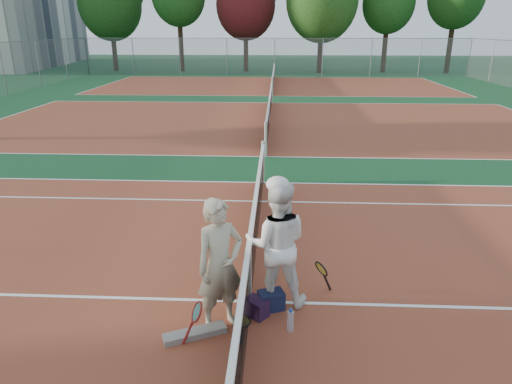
% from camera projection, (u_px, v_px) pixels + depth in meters
% --- Properties ---
extents(ground, '(130.00, 130.00, 0.00)m').
position_uv_depth(ground, '(250.00, 302.00, 6.69)').
color(ground, '#103C1E').
rests_on(ground, ground).
extents(court_main, '(23.77, 10.97, 0.01)m').
position_uv_depth(court_main, '(250.00, 302.00, 6.69)').
color(court_main, brown).
rests_on(court_main, ground).
extents(court_far_a, '(23.77, 10.97, 0.01)m').
position_uv_depth(court_far_a, '(269.00, 123.00, 19.38)').
color(court_far_a, brown).
rests_on(court_far_a, ground).
extents(court_far_b, '(23.77, 10.97, 0.01)m').
position_uv_depth(court_far_b, '(273.00, 85.00, 32.07)').
color(court_far_b, brown).
rests_on(court_far_b, ground).
extents(net_main, '(0.10, 10.98, 1.02)m').
position_uv_depth(net_main, '(250.00, 271.00, 6.52)').
color(net_main, black).
rests_on(net_main, ground).
extents(net_far_a, '(0.10, 10.98, 1.02)m').
position_uv_depth(net_far_a, '(269.00, 111.00, 19.21)').
color(net_far_a, black).
rests_on(net_far_a, ground).
extents(net_far_b, '(0.10, 10.98, 1.02)m').
position_uv_depth(net_far_b, '(273.00, 78.00, 31.89)').
color(net_far_b, black).
rests_on(net_far_b, ground).
extents(fence_back, '(32.00, 0.06, 3.00)m').
position_uv_depth(fence_back, '(275.00, 57.00, 38.14)').
color(fence_back, slate).
rests_on(fence_back, ground).
extents(player_a, '(0.79, 0.74, 1.81)m').
position_uv_depth(player_a, '(220.00, 265.00, 5.88)').
color(player_a, '#BDB393').
rests_on(player_a, ground).
extents(player_b, '(0.91, 0.71, 1.86)m').
position_uv_depth(player_b, '(277.00, 244.00, 6.41)').
color(player_b, white).
rests_on(player_b, ground).
extents(racket_red, '(0.37, 0.36, 0.56)m').
position_uv_depth(racket_red, '(197.00, 322.00, 5.77)').
color(racket_red, maroon).
rests_on(racket_red, ground).
extents(racket_black_held, '(0.39, 0.39, 0.55)m').
position_uv_depth(racket_black_held, '(321.00, 278.00, 6.80)').
color(racket_black_held, black).
rests_on(racket_black_held, ground).
extents(racket_spare, '(0.28, 0.61, 0.03)m').
position_uv_depth(racket_spare, '(242.00, 322.00, 6.22)').
color(racket_spare, black).
rests_on(racket_spare, ground).
extents(sports_bag_navy, '(0.41, 0.35, 0.28)m').
position_uv_depth(sports_bag_navy, '(271.00, 300.00, 6.48)').
color(sports_bag_navy, '#101632').
rests_on(sports_bag_navy, ground).
extents(sports_bag_purple, '(0.38, 0.37, 0.26)m').
position_uv_depth(sports_bag_purple, '(256.00, 308.00, 6.33)').
color(sports_bag_purple, black).
rests_on(sports_bag_purple, ground).
extents(net_cover_canvas, '(0.83, 0.52, 0.09)m').
position_uv_depth(net_cover_canvas, '(195.00, 333.00, 5.93)').
color(net_cover_canvas, slate).
rests_on(net_cover_canvas, ground).
extents(water_bottle, '(0.09, 0.09, 0.30)m').
position_uv_depth(water_bottle, '(290.00, 321.00, 6.00)').
color(water_bottle, silver).
rests_on(water_bottle, ground).
extents(tree_back_0, '(5.65, 5.65, 9.11)m').
position_uv_depth(tree_back_0, '(110.00, 4.00, 41.15)').
color(tree_back_0, '#382314').
rests_on(tree_back_0, ground).
extents(tree_back_maroon, '(5.27, 5.27, 8.75)m').
position_uv_depth(tree_back_maroon, '(246.00, 5.00, 40.43)').
color(tree_back_maroon, '#382314').
rests_on(tree_back_maroon, ground).
extents(tree_back_3, '(6.18, 6.18, 9.61)m').
position_uv_depth(tree_back_3, '(322.00, 0.00, 38.88)').
color(tree_back_3, '#382314').
rests_on(tree_back_3, ground).
extents(tree_back_4, '(4.51, 4.51, 8.44)m').
position_uv_depth(tree_back_4, '(389.00, 3.00, 39.63)').
color(tree_back_4, '#382314').
rests_on(tree_back_4, ground).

